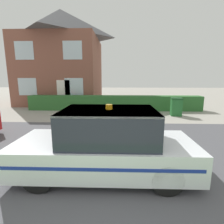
% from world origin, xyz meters
% --- Properties ---
extents(road_strip, '(28.00, 6.31, 0.01)m').
position_xyz_m(road_strip, '(0.00, 4.44, 0.01)').
color(road_strip, '#4C4C51').
rests_on(road_strip, ground).
extents(garden_hedge, '(12.12, 0.83, 1.02)m').
position_xyz_m(garden_hedge, '(-0.27, 11.31, 0.51)').
color(garden_hedge, '#2D662D').
rests_on(garden_hedge, ground).
extents(police_car, '(4.13, 1.71, 1.68)m').
position_xyz_m(police_car, '(-0.24, 2.85, 0.75)').
color(police_car, black).
rests_on(police_car, road_strip).
extents(house_left, '(6.81, 6.72, 8.11)m').
position_xyz_m(house_left, '(-5.11, 15.31, 4.14)').
color(house_left, brown).
rests_on(house_left, ground).
extents(wheelie_bin, '(0.70, 0.63, 1.09)m').
position_xyz_m(wheelie_bin, '(3.53, 9.58, 0.55)').
color(wheelie_bin, '#23662D').
rests_on(wheelie_bin, ground).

